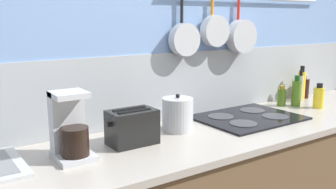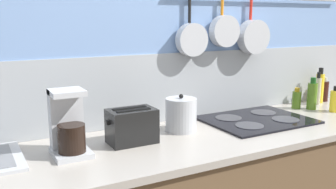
% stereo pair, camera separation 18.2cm
% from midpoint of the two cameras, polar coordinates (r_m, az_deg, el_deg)
% --- Properties ---
extents(wall_back, '(7.20, 0.16, 2.60)m').
position_cam_midpoint_polar(wall_back, '(2.30, -0.31, 6.16)').
color(wall_back, '#7293C6').
rests_on(wall_back, ground_plane).
extents(countertop, '(3.23, 0.67, 0.03)m').
position_cam_midpoint_polar(countertop, '(2.08, 5.47, -5.85)').
color(countertop, '#A59E93').
rests_on(countertop, cabinet_base).
extents(coffee_maker, '(0.16, 0.19, 0.30)m').
position_cam_midpoint_polar(coffee_maker, '(1.71, -17.63, -5.27)').
color(coffee_maker, '#B7BABF').
rests_on(coffee_maker, countertop).
extents(toaster, '(0.25, 0.15, 0.17)m').
position_cam_midpoint_polar(toaster, '(1.83, -8.33, -4.97)').
color(toaster, black).
rests_on(toaster, countertop).
extents(kettle, '(0.17, 0.17, 0.20)m').
position_cam_midpoint_polar(kettle, '(2.03, -1.09, -3.08)').
color(kettle, '#B7BABF').
rests_on(kettle, countertop).
extents(cooktop, '(0.61, 0.48, 0.01)m').
position_cam_midpoint_polar(cooktop, '(2.33, 9.92, -3.47)').
color(cooktop, black).
rests_on(cooktop, countertop).
extents(bottle_dish_soap, '(0.06, 0.06, 0.14)m').
position_cam_midpoint_polar(bottle_dish_soap, '(2.71, 15.13, -0.36)').
color(bottle_dish_soap, '#4C721E').
rests_on(bottle_dish_soap, countertop).
extents(bottle_cooking_wine, '(0.06, 0.06, 0.22)m').
position_cam_midpoint_polar(bottle_cooking_wine, '(2.72, 17.20, 0.27)').
color(bottle_cooking_wine, '#4C721E').
rests_on(bottle_cooking_wine, countertop).
extents(bottle_olive_oil, '(0.07, 0.07, 0.17)m').
position_cam_midpoint_polar(bottle_olive_oil, '(2.72, 20.26, -0.39)').
color(bottle_olive_oil, yellow).
rests_on(bottle_olive_oil, countertop).
extents(bottle_sesame_oil, '(0.04, 0.04, 0.23)m').
position_cam_midpoint_polar(bottle_sesame_oil, '(2.89, 17.80, 0.99)').
color(bottle_sesame_oil, '#BFB799').
rests_on(bottle_sesame_oil, countertop).
extents(bottle_vinegar, '(0.06, 0.06, 0.25)m').
position_cam_midpoint_polar(bottle_vinegar, '(2.96, 18.02, 1.41)').
color(bottle_vinegar, yellow).
rests_on(bottle_vinegar, countertop).
extents(bottle_hot_sauce, '(0.06, 0.06, 0.18)m').
position_cam_midpoint_polar(bottle_hot_sauce, '(3.03, 18.57, 0.97)').
color(bottle_hot_sauce, '#33140F').
rests_on(bottle_hot_sauce, countertop).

